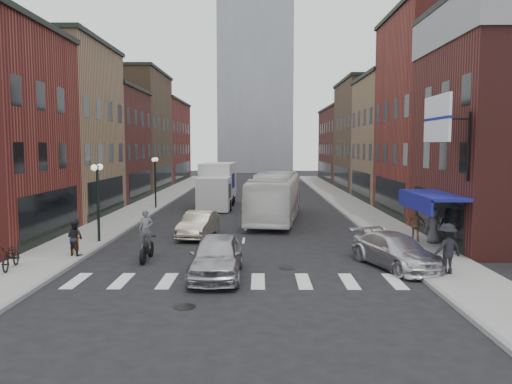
# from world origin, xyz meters

# --- Properties ---
(ground) EXTENTS (160.00, 160.00, 0.00)m
(ground) POSITION_xyz_m (0.00, 0.00, 0.00)
(ground) COLOR black
(ground) RESTS_ON ground
(sidewalk_left) EXTENTS (3.00, 74.00, 0.15)m
(sidewalk_left) POSITION_xyz_m (-8.50, 22.00, 0.07)
(sidewalk_left) COLOR gray
(sidewalk_left) RESTS_ON ground
(sidewalk_right) EXTENTS (3.00, 74.00, 0.15)m
(sidewalk_right) POSITION_xyz_m (8.50, 22.00, 0.07)
(sidewalk_right) COLOR gray
(sidewalk_right) RESTS_ON ground
(curb_left) EXTENTS (0.20, 74.00, 0.16)m
(curb_left) POSITION_xyz_m (-7.00, 22.00, 0.00)
(curb_left) COLOR gray
(curb_left) RESTS_ON ground
(curb_right) EXTENTS (0.20, 74.00, 0.16)m
(curb_right) POSITION_xyz_m (7.00, 22.00, 0.00)
(curb_right) COLOR gray
(curb_right) RESTS_ON ground
(crosswalk_stripes) EXTENTS (12.00, 2.20, 0.01)m
(crosswalk_stripes) POSITION_xyz_m (0.00, -3.00, 0.00)
(crosswalk_stripes) COLOR silver
(crosswalk_stripes) RESTS_ON ground
(bldg_left_mid_a) EXTENTS (10.30, 10.20, 12.30)m
(bldg_left_mid_a) POSITION_xyz_m (-14.99, 14.00, 6.15)
(bldg_left_mid_a) COLOR #997654
(bldg_left_mid_a) RESTS_ON ground
(bldg_left_mid_b) EXTENTS (10.30, 10.20, 10.30)m
(bldg_left_mid_b) POSITION_xyz_m (-14.99, 24.00, 5.15)
(bldg_left_mid_b) COLOR #4F1F1C
(bldg_left_mid_b) RESTS_ON ground
(bldg_left_far_a) EXTENTS (10.30, 12.20, 13.30)m
(bldg_left_far_a) POSITION_xyz_m (-14.99, 35.00, 6.65)
(bldg_left_far_a) COLOR brown
(bldg_left_far_a) RESTS_ON ground
(bldg_left_far_b) EXTENTS (10.30, 16.20, 11.30)m
(bldg_left_far_b) POSITION_xyz_m (-14.99, 49.00, 5.65)
(bldg_left_far_b) COLOR maroon
(bldg_left_far_b) RESTS_ON ground
(bldg_right_mid_a) EXTENTS (10.30, 10.20, 14.30)m
(bldg_right_mid_a) POSITION_xyz_m (15.00, 14.00, 7.15)
(bldg_right_mid_a) COLOR maroon
(bldg_right_mid_a) RESTS_ON ground
(bldg_right_mid_b) EXTENTS (10.30, 10.20, 11.30)m
(bldg_right_mid_b) POSITION_xyz_m (14.99, 24.00, 5.65)
(bldg_right_mid_b) COLOR #997654
(bldg_right_mid_b) RESTS_ON ground
(bldg_right_far_a) EXTENTS (10.30, 12.20, 12.30)m
(bldg_right_far_a) POSITION_xyz_m (14.99, 35.00, 6.15)
(bldg_right_far_a) COLOR brown
(bldg_right_far_a) RESTS_ON ground
(bldg_right_far_b) EXTENTS (10.30, 16.20, 10.30)m
(bldg_right_far_b) POSITION_xyz_m (14.99, 49.00, 5.15)
(bldg_right_far_b) COLOR #4F1F1C
(bldg_right_far_b) RESTS_ON ground
(awning_blue) EXTENTS (1.80, 5.00, 0.78)m
(awning_blue) POSITION_xyz_m (8.93, 2.50, 2.63)
(awning_blue) COLOR navy
(awning_blue) RESTS_ON ground
(billboard_sign) EXTENTS (1.52, 3.00, 3.70)m
(billboard_sign) POSITION_xyz_m (8.59, 0.50, 6.13)
(billboard_sign) COLOR black
(billboard_sign) RESTS_ON ground
(distant_tower) EXTENTS (14.00, 14.00, 50.00)m
(distant_tower) POSITION_xyz_m (0.00, 78.00, 25.00)
(distant_tower) COLOR #9399A0
(distant_tower) RESTS_ON ground
(streetlamp_near) EXTENTS (0.32, 1.22, 4.11)m
(streetlamp_near) POSITION_xyz_m (-7.40, 4.00, 2.91)
(streetlamp_near) COLOR black
(streetlamp_near) RESTS_ON ground
(streetlamp_far) EXTENTS (0.32, 1.22, 4.11)m
(streetlamp_far) POSITION_xyz_m (-7.40, 18.00, 2.91)
(streetlamp_far) COLOR black
(streetlamp_far) RESTS_ON ground
(bike_rack) EXTENTS (0.08, 0.68, 0.80)m
(bike_rack) POSITION_xyz_m (-7.60, 1.30, 0.55)
(bike_rack) COLOR #D8590C
(bike_rack) RESTS_ON sidewalk_left
(box_truck) EXTENTS (2.80, 8.37, 3.59)m
(box_truck) POSITION_xyz_m (-2.64, 19.50, 1.78)
(box_truck) COLOR silver
(box_truck) RESTS_ON ground
(motorcycle_rider) EXTENTS (0.67, 2.21, 2.25)m
(motorcycle_rider) POSITION_xyz_m (-4.11, 0.30, 1.05)
(motorcycle_rider) COLOR black
(motorcycle_rider) RESTS_ON ground
(transit_bus) EXTENTS (4.16, 11.78, 3.21)m
(transit_bus) POSITION_xyz_m (1.91, 12.29, 1.61)
(transit_bus) COLOR white
(transit_bus) RESTS_ON ground
(sedan_left_near) EXTENTS (1.93, 4.79, 1.63)m
(sedan_left_near) POSITION_xyz_m (-0.80, -2.38, 0.81)
(sedan_left_near) COLOR #AEADB2
(sedan_left_near) RESTS_ON ground
(sedan_left_far) EXTENTS (2.07, 4.44, 1.41)m
(sedan_left_far) POSITION_xyz_m (-2.52, 6.00, 0.70)
(sedan_left_far) COLOR #BAAF97
(sedan_left_far) RESTS_ON ground
(curb_car) EXTENTS (3.45, 5.18, 1.39)m
(curb_car) POSITION_xyz_m (6.50, -0.83, 0.70)
(curb_car) COLOR silver
(curb_car) RESTS_ON ground
(parked_bicycle) EXTENTS (0.97, 1.98, 1.00)m
(parked_bicycle) POSITION_xyz_m (-9.03, -1.79, 0.65)
(parked_bicycle) COLOR black
(parked_bicycle) RESTS_ON sidewalk_left
(ped_left_solo) EXTENTS (0.89, 0.72, 1.59)m
(ped_left_solo) POSITION_xyz_m (-7.40, 0.68, 0.94)
(ped_left_solo) COLOR black
(ped_left_solo) RESTS_ON sidewalk_left
(ped_right_a) EXTENTS (1.39, 1.02, 1.94)m
(ped_right_a) POSITION_xyz_m (8.02, -2.41, 1.12)
(ped_right_a) COLOR black
(ped_right_a) RESTS_ON sidewalk_right
(ped_right_b) EXTENTS (1.08, 0.76, 1.68)m
(ped_right_b) POSITION_xyz_m (8.87, 4.11, 0.99)
(ped_right_b) COLOR olive
(ped_right_b) RESTS_ON sidewalk_right
(ped_right_c) EXTENTS (0.95, 0.70, 1.78)m
(ped_right_c) POSITION_xyz_m (9.60, 3.65, 1.04)
(ped_right_c) COLOR #515258
(ped_right_c) RESTS_ON sidewalk_right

